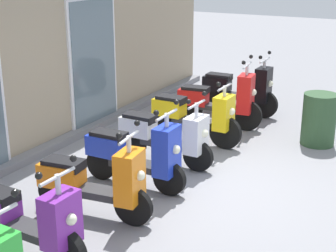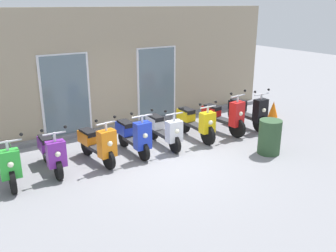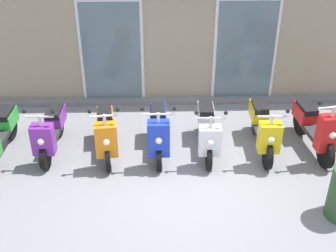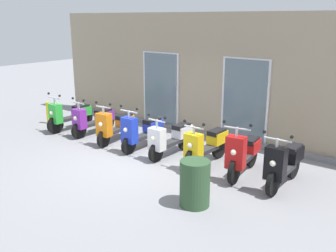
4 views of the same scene
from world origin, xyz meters
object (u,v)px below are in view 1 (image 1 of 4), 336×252
trash_bin (319,119)px  scooter_red (220,100)px  scooter_orange (95,181)px  scooter_white (165,135)px  scooter_blue (136,153)px  scooter_black (240,89)px  scooter_yellow (195,115)px  scooter_purple (26,219)px  traffic_cone (247,83)px

trash_bin → scooter_red: bearing=88.1°
scooter_orange → scooter_red: (3.82, 0.02, 0.03)m
scooter_orange → scooter_white: scooter_orange is taller
scooter_blue → scooter_black: size_ratio=0.94×
scooter_blue → scooter_yellow: bearing=1.7°
scooter_orange → scooter_black: scooter_black is taller
scooter_red → trash_bin: bearing=-91.9°
scooter_blue → trash_bin: bearing=-32.1°
scooter_orange → scooter_blue: scooter_blue is taller
scooter_yellow → scooter_red: scooter_red is taller
scooter_purple → trash_bin: bearing=-21.4°
scooter_orange → scooter_black: 4.74m
scooter_orange → trash_bin: scooter_orange is taller
scooter_purple → scooter_yellow: same height
scooter_purple → scooter_white: bearing=-1.1°
scooter_white → trash_bin: size_ratio=1.85×
scooter_yellow → scooter_black: (1.87, -0.08, 0.03)m
scooter_black → scooter_white: bearing=178.3°
scooter_blue → scooter_red: (2.88, 0.01, 0.02)m
scooter_yellow → scooter_black: size_ratio=1.04×
scooter_white → scooter_red: bearing=-1.3°
scooter_purple → scooter_yellow: 3.90m
scooter_purple → scooter_black: size_ratio=0.95×
scooter_purple → scooter_yellow: bearing=-0.8°
scooter_orange → scooter_white: size_ratio=0.95×
scooter_black → trash_bin: bearing=-119.1°
scooter_purple → traffic_cone: scooter_purple is taller
scooter_yellow → scooter_blue: bearing=-178.3°
trash_bin → traffic_cone: trash_bin is taller
scooter_orange → scooter_yellow: (2.87, 0.07, 0.01)m
scooter_purple → scooter_blue: 1.98m
scooter_white → traffic_cone: (4.37, 0.28, -0.20)m
scooter_yellow → traffic_cone: size_ratio=3.21×
scooter_yellow → scooter_white: bearing=180.0°
scooter_red → trash_bin: 1.78m
scooter_purple → scooter_white: scooter_purple is taller
scooter_orange → traffic_cone: 6.23m
scooter_purple → scooter_blue: bearing=-3.3°
scooter_purple → traffic_cone: (7.24, 0.22, -0.18)m
scooter_purple → scooter_orange: size_ratio=1.01×
scooter_blue → traffic_cone: 5.28m
scooter_red → scooter_black: size_ratio=1.02×
traffic_cone → scooter_white: bearing=-176.4°
scooter_orange → trash_bin: (3.77, -1.76, -0.05)m
scooter_orange → scooter_white: (1.84, 0.07, -0.01)m
scooter_white → scooter_blue: bearing=-176.3°
scooter_black → scooter_orange: bearing=179.8°
trash_bin → scooter_white: bearing=136.5°
scooter_blue → trash_bin: scooter_blue is taller
scooter_yellow → trash_bin: scooter_yellow is taller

